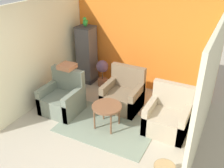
% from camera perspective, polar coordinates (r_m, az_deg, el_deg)
% --- Properties ---
extents(ground_plane, '(20.00, 20.00, 0.00)m').
position_cam_1_polar(ground_plane, '(4.61, -9.85, -18.12)').
color(ground_plane, '#B2A893').
rests_on(ground_plane, ground).
extents(wall_back_accent, '(3.80, 0.06, 2.42)m').
position_cam_1_polar(wall_back_accent, '(6.48, 6.85, 9.03)').
color(wall_back_accent, orange).
rests_on(wall_back_accent, ground_plane).
extents(wall_left, '(0.06, 3.29, 2.42)m').
position_cam_1_polar(wall_left, '(6.07, -16.01, 6.81)').
color(wall_left, beige).
rests_on(wall_left, ground_plane).
extents(wall_right, '(0.06, 3.29, 2.42)m').
position_cam_1_polar(wall_right, '(4.60, 21.19, -0.97)').
color(wall_right, beige).
rests_on(wall_right, ground_plane).
extents(area_rug, '(1.98, 1.34, 0.01)m').
position_cam_1_polar(area_rug, '(5.39, -1.13, -9.61)').
color(area_rug, gray).
rests_on(area_rug, ground_plane).
extents(coffee_table, '(0.62, 0.62, 0.53)m').
position_cam_1_polar(coffee_table, '(5.12, -1.18, -5.50)').
color(coffee_table, brown).
rests_on(coffee_table, ground_plane).
extents(armchair_left, '(0.83, 0.76, 0.97)m').
position_cam_1_polar(armchair_left, '(5.82, -11.20, -3.44)').
color(armchair_left, slate).
rests_on(armchair_left, ground_plane).
extents(armchair_right, '(0.83, 0.76, 0.97)m').
position_cam_1_polar(armchair_right, '(5.24, 12.56, -7.53)').
color(armchair_right, tan).
rests_on(armchair_right, ground_plane).
extents(armchair_middle, '(0.83, 0.76, 0.97)m').
position_cam_1_polar(armchair_middle, '(5.85, 2.58, -2.73)').
color(armchair_middle, '#7A664C').
rests_on(armchair_middle, ground_plane).
extents(birdcage, '(0.45, 0.45, 1.58)m').
position_cam_1_polar(birdcage, '(6.93, -5.77, 6.63)').
color(birdcage, '#353539').
rests_on(birdcage, ground_plane).
extents(parrot, '(0.11, 0.21, 0.25)m').
position_cam_1_polar(parrot, '(6.66, -6.13, 13.90)').
color(parrot, green).
rests_on(parrot, birdcage).
extents(potted_plant, '(0.36, 0.33, 0.74)m').
position_cam_1_polar(potted_plant, '(6.77, -2.25, 3.17)').
color(potted_plant, brown).
rests_on(potted_plant, ground_plane).
extents(throw_pillow, '(0.34, 0.34, 0.10)m').
position_cam_1_polar(throw_pillow, '(5.68, -10.23, 3.97)').
color(throw_pillow, '#B2704C').
rests_on(throw_pillow, armchair_left).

